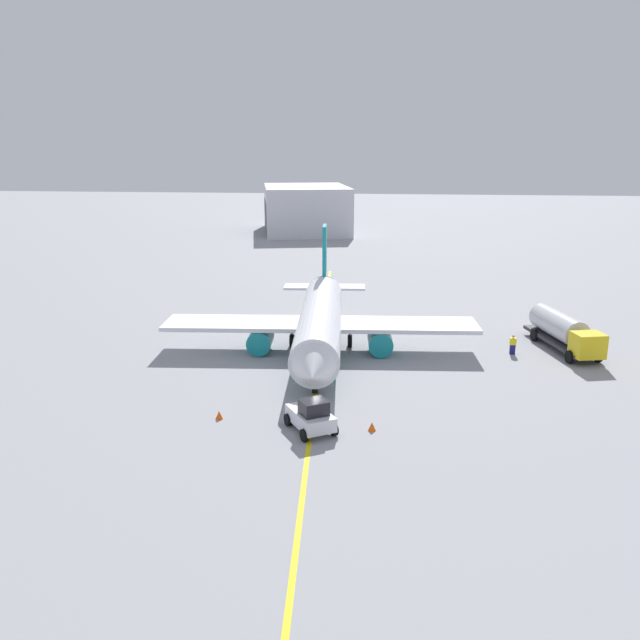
# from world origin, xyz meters

# --- Properties ---
(ground_plane) EXTENTS (400.00, 400.00, 0.00)m
(ground_plane) POSITION_xyz_m (0.00, 0.00, 0.00)
(ground_plane) COLOR #939399
(airplane) EXTENTS (29.89, 27.55, 9.64)m
(airplane) POSITION_xyz_m (-0.49, -0.04, 2.64)
(airplane) COLOR white
(airplane) RESTS_ON ground
(fuel_tanker) EXTENTS (10.71, 4.91, 3.15)m
(fuel_tanker) POSITION_xyz_m (-3.56, 21.18, 1.73)
(fuel_tanker) COLOR #2D2D33
(fuel_tanker) RESTS_ON ground
(pushback_tug) EXTENTS (4.11, 3.74, 2.20)m
(pushback_tug) POSITION_xyz_m (16.08, 1.29, 1.01)
(pushback_tug) COLOR silver
(pushback_tug) RESTS_ON ground
(refueling_worker) EXTENTS (0.37, 0.52, 1.71)m
(refueling_worker) POSITION_xyz_m (-1.70, 16.57, 0.82)
(refueling_worker) COLOR navy
(refueling_worker) RESTS_ON ground
(safety_cone_nose) EXTENTS (0.51, 0.51, 0.57)m
(safety_cone_nose) POSITION_xyz_m (14.91, -4.99, 0.28)
(safety_cone_nose) COLOR #F2590F
(safety_cone_nose) RESTS_ON ground
(safety_cone_wingtip) EXTENTS (0.52, 0.52, 0.58)m
(safety_cone_wingtip) POSITION_xyz_m (15.61, 5.10, 0.29)
(safety_cone_wingtip) COLOR #F2590F
(safety_cone_wingtip) RESTS_ON ground
(distant_hangar) EXTENTS (27.76, 21.60, 9.49)m
(distant_hangar) POSITION_xyz_m (-83.69, -12.63, 4.74)
(distant_hangar) COLOR silver
(distant_hangar) RESTS_ON ground
(taxi_line_marking) EXTENTS (77.60, 6.26, 0.01)m
(taxi_line_marking) POSITION_xyz_m (0.00, 0.00, 0.01)
(taxi_line_marking) COLOR yellow
(taxi_line_marking) RESTS_ON ground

